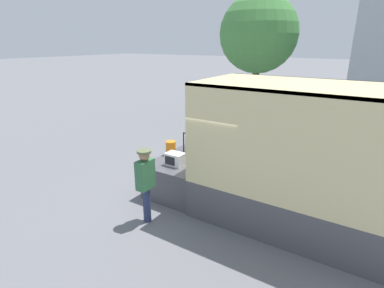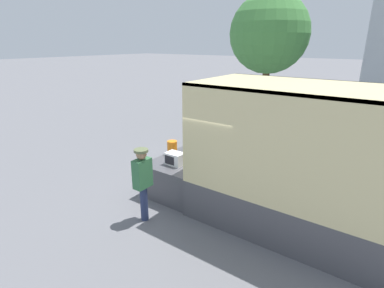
{
  "view_description": "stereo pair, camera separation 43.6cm",
  "coord_description": "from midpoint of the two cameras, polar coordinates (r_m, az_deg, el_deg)",
  "views": [
    {
      "loc": [
        3.6,
        -6.56,
        4.08
      ],
      "look_at": [
        -0.46,
        -0.2,
        1.5
      ],
      "focal_mm": 28.0,
      "sensor_mm": 36.0,
      "label": 1
    },
    {
      "loc": [
        3.96,
        -6.31,
        4.08
      ],
      "look_at": [
        -0.46,
        -0.2,
        1.5
      ],
      "focal_mm": 28.0,
      "sensor_mm": 36.0,
      "label": 2
    }
  ],
  "objects": [
    {
      "name": "portable_generator",
      "position": [
        8.86,
        -0.68,
        -0.15
      ],
      "size": [
        0.56,
        0.5,
        0.64
      ],
      "color": "black",
      "rests_on": "tailgate_deck"
    },
    {
      "name": "worker_person",
      "position": [
        7.0,
        -10.64,
        -6.49
      ],
      "size": [
        0.32,
        0.44,
        1.81
      ],
      "color": "navy",
      "rests_on": "ground"
    },
    {
      "name": "tailgate_deck",
      "position": [
        8.66,
        -2.41,
        -5.73
      ],
      "size": [
        1.53,
        2.29,
        0.95
      ],
      "primitive_type": "cube",
      "color": "#4C4C51",
      "rests_on": "ground"
    },
    {
      "name": "orange_bucket",
      "position": [
        8.75,
        -5.49,
        -0.77
      ],
      "size": [
        0.29,
        0.29,
        0.4
      ],
      "color": "orange",
      "rests_on": "tailgate_deck"
    },
    {
      "name": "microwave",
      "position": [
        8.01,
        -4.8,
        -2.9
      ],
      "size": [
        0.48,
        0.35,
        0.34
      ],
      "color": "white",
      "rests_on": "tailgate_deck"
    },
    {
      "name": "box_truck",
      "position": [
        7.14,
        30.62,
        -9.64
      ],
      "size": [
        6.78,
        2.41,
        3.26
      ],
      "color": "silver",
      "rests_on": "ground"
    },
    {
      "name": "street_tree",
      "position": [
        16.41,
        11.77,
        19.83
      ],
      "size": [
        3.93,
        3.93,
        6.45
      ],
      "color": "brown",
      "rests_on": "ground"
    },
    {
      "name": "ground_plane",
      "position": [
        8.5,
        1.92,
        -9.8
      ],
      "size": [
        160.0,
        160.0,
        0.0
      ],
      "primitive_type": "plane",
      "color": "slate"
    }
  ]
}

